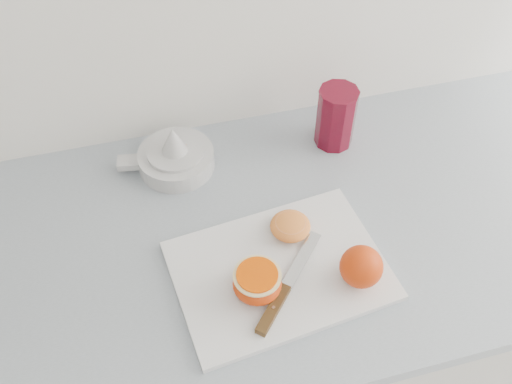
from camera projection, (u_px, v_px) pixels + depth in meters
counter at (253, 341)px, 1.37m from camera, size 2.58×0.64×0.89m
cutting_board at (280, 270)px, 0.98m from camera, size 0.38×0.29×0.01m
whole_orange at (361, 267)px, 0.93m from camera, size 0.07×0.07×0.07m
half_orange at (257, 282)px, 0.92m from camera, size 0.08×0.08×0.05m
squeezed_shell at (290, 226)px, 1.01m from camera, size 0.07×0.07×0.03m
paring_knife at (279, 300)px, 0.92m from camera, size 0.16×0.17×0.01m
citrus_juicer at (175, 156)px, 1.12m from camera, size 0.19×0.15×0.10m
red_tumbler at (336, 119)px, 1.15m from camera, size 0.08×0.08×0.13m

